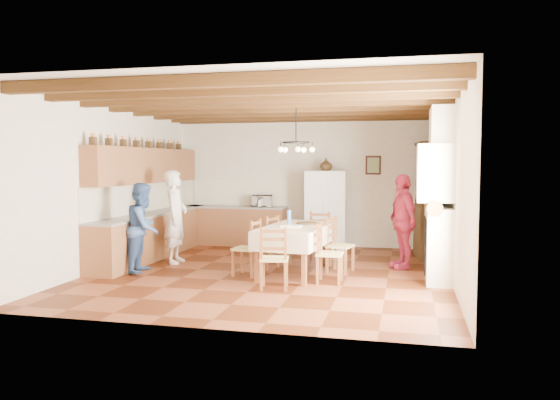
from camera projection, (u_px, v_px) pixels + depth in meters
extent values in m
cube|color=#481D0B|center=(270.00, 273.00, 9.46)|extent=(6.00, 6.50, 0.02)
cube|color=silver|center=(270.00, 98.00, 9.25)|extent=(6.00, 6.50, 0.02)
cube|color=beige|center=(305.00, 180.00, 12.52)|extent=(6.00, 0.02, 3.00)
cube|color=beige|center=(201.00, 199.00, 6.19)|extent=(6.00, 0.02, 3.00)
cube|color=beige|center=(112.00, 185.00, 10.04)|extent=(0.02, 6.50, 3.00)
cube|color=beige|center=(454.00, 189.00, 8.68)|extent=(0.02, 6.50, 3.00)
cube|color=brown|center=(154.00, 236.00, 11.06)|extent=(0.60, 4.30, 0.86)
cube|color=brown|center=(237.00, 226.00, 12.65)|extent=(2.30, 0.60, 0.86)
cube|color=gray|center=(154.00, 214.00, 11.03)|extent=(0.62, 4.30, 0.04)
cube|color=gray|center=(237.00, 207.00, 12.62)|extent=(2.34, 0.62, 0.04)
cube|color=white|center=(141.00, 198.00, 11.07)|extent=(0.03, 4.30, 0.60)
cube|color=white|center=(240.00, 193.00, 12.87)|extent=(2.30, 0.03, 0.60)
cube|color=brown|center=(147.00, 166.00, 10.99)|extent=(0.35, 4.20, 0.70)
cube|color=black|center=(373.00, 165.00, 12.12)|extent=(0.34, 0.03, 0.42)
cube|color=white|center=(325.00, 210.00, 11.96)|extent=(0.93, 0.79, 1.73)
cube|color=white|center=(296.00, 227.00, 9.32)|extent=(1.15, 1.99, 0.05)
cube|color=brown|center=(257.00, 258.00, 8.67)|extent=(0.08, 0.08, 0.79)
cube|color=brown|center=(304.00, 261.00, 8.42)|extent=(0.08, 0.08, 0.79)
cube|color=brown|center=(289.00, 243.00, 10.27)|extent=(0.08, 0.08, 0.79)
cube|color=brown|center=(330.00, 245.00, 10.02)|extent=(0.08, 0.08, 0.79)
torus|color=black|center=(296.00, 143.00, 9.22)|extent=(0.47, 0.47, 0.03)
imported|color=white|center=(176.00, 217.00, 10.35)|extent=(0.50, 0.69, 1.77)
imported|color=#3B5D9A|center=(143.00, 227.00, 9.51)|extent=(0.68, 0.83, 1.56)
imported|color=#C02B4A|center=(402.00, 221.00, 9.84)|extent=(0.77, 1.08, 1.71)
imported|color=silver|center=(262.00, 201.00, 12.47)|extent=(0.55, 0.44, 0.26)
imported|color=#362612|center=(326.00, 164.00, 11.88)|extent=(0.31, 0.31, 0.28)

